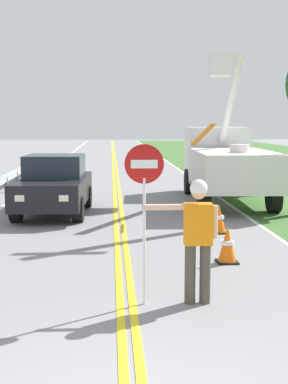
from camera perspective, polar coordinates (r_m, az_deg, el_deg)
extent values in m
cube|color=yellow|center=(24.32, -3.20, 1.12)|extent=(0.11, 110.00, 0.01)
cube|color=yellow|center=(24.32, -2.77, 1.13)|extent=(0.11, 110.00, 0.01)
cube|color=silver|center=(24.62, 5.42, 1.18)|extent=(0.12, 110.00, 0.01)
cube|color=silver|center=(24.56, -11.42, 1.05)|extent=(0.12, 110.00, 0.01)
cylinder|color=#474238|center=(8.02, 6.45, -8.56)|extent=(0.16, 0.16, 0.88)
cylinder|color=#474238|center=(7.99, 4.88, -8.61)|extent=(0.16, 0.16, 0.88)
cube|color=orange|center=(7.84, 5.74, -3.38)|extent=(0.40, 0.24, 0.60)
cylinder|color=beige|center=(7.73, 2.10, -1.61)|extent=(0.60, 0.09, 0.09)
cylinder|color=beige|center=(7.87, 7.47, -3.13)|extent=(0.09, 0.09, 0.48)
sphere|color=beige|center=(7.76, 5.78, 0.04)|extent=(0.22, 0.22, 0.22)
sphere|color=white|center=(7.76, 5.79, 0.40)|extent=(0.25, 0.25, 0.25)
cylinder|color=silver|center=(7.80, 0.02, -5.29)|extent=(0.04, 0.04, 1.85)
cylinder|color=#B71414|center=(7.64, 0.02, 2.97)|extent=(0.56, 0.03, 0.56)
cube|color=white|center=(7.62, 0.03, 2.96)|extent=(0.38, 0.01, 0.12)
cube|color=silver|center=(17.00, 9.37, 2.44)|extent=(2.50, 4.70, 1.10)
cube|color=silver|center=(20.38, 7.65, 3.97)|extent=(2.29, 2.19, 2.00)
cube|color=#1E2833|center=(21.38, 7.25, 4.94)|extent=(1.98, 0.15, 0.90)
cylinder|color=silver|center=(16.06, 10.01, 4.54)|extent=(0.56, 0.56, 0.24)
cylinder|color=silver|center=(17.67, 9.09, 9.48)|extent=(0.39, 3.44, 2.81)
cube|color=white|center=(19.37, 8.31, 13.19)|extent=(0.94, 0.94, 0.80)
cube|color=orange|center=(14.99, 6.23, 6.06)|extent=(0.63, 0.83, 0.59)
cylinder|color=black|center=(20.14, 4.79, 1.12)|extent=(0.36, 0.93, 0.92)
cylinder|color=black|center=(20.45, 10.54, 1.11)|extent=(0.36, 0.93, 0.92)
cylinder|color=black|center=(15.91, 6.33, -0.55)|extent=(0.36, 0.93, 0.92)
cylinder|color=black|center=(16.30, 13.53, -0.53)|extent=(0.36, 0.93, 0.92)
cube|color=black|center=(15.76, -9.47, 0.20)|extent=(2.03, 4.18, 0.72)
cube|color=#1E2833|center=(15.94, -9.38, 2.73)|extent=(1.70, 1.80, 0.64)
cube|color=#EAEACC|center=(13.68, -8.45, -0.65)|extent=(0.24, 0.07, 0.16)
cube|color=#EAEACC|center=(13.87, -12.98, -0.65)|extent=(0.24, 0.07, 0.16)
cylinder|color=black|center=(14.46, -6.97, -1.84)|extent=(0.31, 0.69, 0.68)
cylinder|color=black|center=(14.72, -13.34, -1.82)|extent=(0.31, 0.69, 0.68)
cylinder|color=black|center=(16.96, -6.06, -0.47)|extent=(0.31, 0.69, 0.68)
cylinder|color=black|center=(17.19, -11.51, -0.48)|extent=(0.31, 0.69, 0.68)
cone|color=orange|center=(10.36, 8.78, -5.47)|extent=(0.36, 0.36, 0.70)
cylinder|color=white|center=(10.35, 8.78, -5.28)|extent=(0.25, 0.25, 0.08)
cube|color=black|center=(10.44, 8.74, -7.27)|extent=(0.40, 0.40, 0.03)
cone|color=orange|center=(13.07, 7.88, -2.79)|extent=(0.36, 0.36, 0.70)
cylinder|color=white|center=(13.06, 7.88, -2.64)|extent=(0.25, 0.25, 0.08)
cube|color=black|center=(13.13, 7.85, -4.23)|extent=(0.40, 0.40, 0.03)
cube|color=#9EA0A3|center=(20.11, -14.93, 1.15)|extent=(0.06, 32.00, 0.32)
cube|color=#4C4C51|center=(21.25, -14.30, 0.74)|extent=(0.10, 0.10, 0.55)
cube|color=#4C4C51|center=(23.49, -13.27, 1.38)|extent=(0.10, 0.10, 0.55)
cube|color=#4C4C51|center=(25.73, -12.41, 1.91)|extent=(0.10, 0.10, 0.55)
cube|color=#4C4C51|center=(27.99, -11.69, 2.35)|extent=(0.10, 0.10, 0.55)
cube|color=#4C4C51|center=(30.24, -11.08, 2.73)|extent=(0.10, 0.10, 0.55)
cube|color=#4C4C51|center=(32.50, -10.55, 3.05)|extent=(0.10, 0.10, 0.55)
cube|color=#4C4C51|center=(34.77, -10.10, 3.33)|extent=(0.10, 0.10, 0.55)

